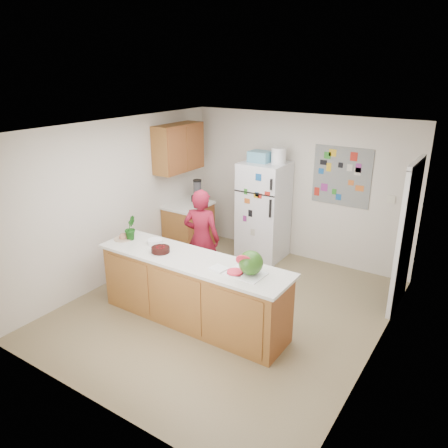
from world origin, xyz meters
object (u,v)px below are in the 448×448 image
Objects in this scene: person at (202,239)px; cherry_bowl at (161,250)px; refrigerator at (264,211)px; watermelon at (251,263)px.

cherry_bowl is at bearing 76.41° from person.
person is at bearing 92.43° from cherry_bowl.
person is (-0.25, -1.48, -0.08)m from refrigerator.
person reaches higher than watermelon.
watermelon is at bearing -64.99° from refrigerator.
watermelon is 1.33m from cherry_bowl.
refrigerator reaches higher than cherry_bowl.
person is 0.98m from cherry_bowl.
refrigerator is 2.46m from cherry_bowl.
refrigerator reaches higher than watermelon.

